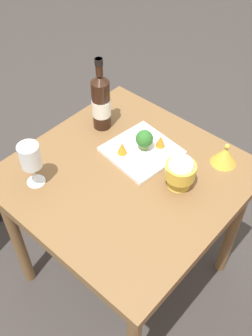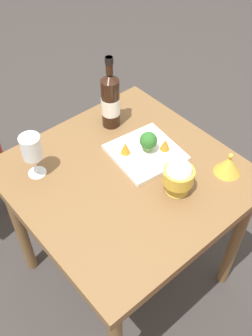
% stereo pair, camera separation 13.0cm
% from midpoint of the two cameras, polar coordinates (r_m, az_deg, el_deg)
% --- Properties ---
extents(ground_plane, '(8.00, 8.00, 0.00)m').
position_cam_midpoint_polar(ground_plane, '(2.05, 1.88, -15.12)').
color(ground_plane, '#383330').
extents(dining_table, '(0.81, 0.81, 0.74)m').
position_cam_midpoint_polar(dining_table, '(1.52, 2.46, -3.47)').
color(dining_table, brown).
rests_on(dining_table, ground_plane).
extents(wine_bottle, '(0.08, 0.08, 0.32)m').
position_cam_midpoint_polar(wine_bottle, '(1.57, 0.08, 9.89)').
color(wine_bottle, black).
rests_on(wine_bottle, dining_table).
extents(wine_glass, '(0.08, 0.08, 0.18)m').
position_cam_midpoint_polar(wine_glass, '(1.38, -11.18, 2.76)').
color(wine_glass, white).
rests_on(wine_glass, dining_table).
extents(rice_bowl, '(0.11, 0.11, 0.14)m').
position_cam_midpoint_polar(rice_bowl, '(1.36, 10.50, -1.27)').
color(rice_bowl, gold).
rests_on(rice_bowl, dining_table).
extents(rice_bowl_lid, '(0.10, 0.10, 0.09)m').
position_cam_midpoint_polar(rice_bowl_lid, '(1.49, 17.34, 0.35)').
color(rice_bowl_lid, gold).
rests_on(rice_bowl_lid, dining_table).
extents(serving_plate, '(0.28, 0.28, 0.02)m').
position_cam_midpoint_polar(serving_plate, '(1.51, 5.35, 2.15)').
color(serving_plate, white).
rests_on(serving_plate, dining_table).
extents(broccoli_floret, '(0.07, 0.07, 0.09)m').
position_cam_midpoint_polar(broccoli_floret, '(1.48, 5.84, 3.89)').
color(broccoli_floret, '#729E4C').
rests_on(broccoli_floret, serving_plate).
extents(carrot_garnish_left, '(0.04, 0.04, 0.05)m').
position_cam_midpoint_polar(carrot_garnish_left, '(1.51, 8.26, 3.37)').
color(carrot_garnish_left, orange).
rests_on(carrot_garnish_left, serving_plate).
extents(carrot_garnish_right, '(0.04, 0.04, 0.05)m').
position_cam_midpoint_polar(carrot_garnish_right, '(1.48, 2.42, 2.89)').
color(carrot_garnish_right, orange).
rests_on(carrot_garnish_right, serving_plate).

